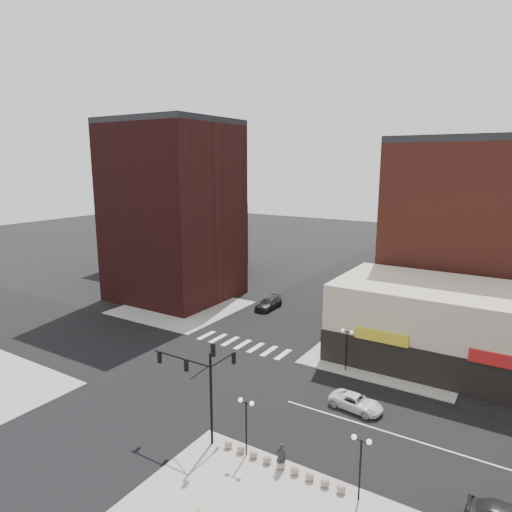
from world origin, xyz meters
The scene contains 17 objects.
ground centered at (0.00, 0.00, 0.00)m, with size 240.00×240.00×0.00m, color black.
road_ew centered at (0.00, 0.00, 0.01)m, with size 200.00×14.00×0.02m, color black.
road_ns centered at (0.00, 0.00, 0.01)m, with size 14.00×200.00×0.02m, color black.
sidewalk_nw centered at (-14.50, 14.50, 0.06)m, with size 15.00×15.00×0.12m, color gray.
sidewalk_ne centered at (14.50, 14.50, 0.06)m, with size 15.00×15.00×0.12m, color gray.
building_nw centered at (-19.00, 18.50, 12.50)m, with size 16.00×15.00×25.00m, color #371211.
building_nw_low centered at (-32.00, 34.00, 6.00)m, with size 20.00×18.00×12.00m, color #371211.
building_ne_midrise centered at (19.00, 29.50, 11.00)m, with size 18.00×15.00×22.00m, color maroon.
building_ne_row centered at (21.00, 15.00, 3.30)m, with size 24.20×12.20×8.00m.
traffic_signal centered at (7.24, -7.83, 4.96)m, with size 5.59×3.09×7.77m.
street_lamp_se_a centered at (11.00, -8.00, 3.29)m, with size 1.22×0.32×4.16m.
street_lamp_se_b centered at (19.00, -8.00, 3.29)m, with size 1.22×0.32×4.16m.
street_lamp_ne centered at (12.00, 8.00, 3.29)m, with size 1.22×0.32×4.16m.
bollard_row centered at (13.70, -8.00, 0.40)m, with size 8.97×0.57×0.57m.
white_suv centered at (15.26, 1.91, 0.61)m, with size 2.02×4.38×1.22m, color white.
dark_sedan_north centered at (-4.07, 20.62, 0.75)m, with size 2.10×5.16×1.50m, color black.
pedestrian centered at (13.71, -8.00, 1.05)m, with size 0.68×0.45×1.86m, color #262429.
Camera 1 is at (26.38, -31.32, 19.86)m, focal length 32.00 mm.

